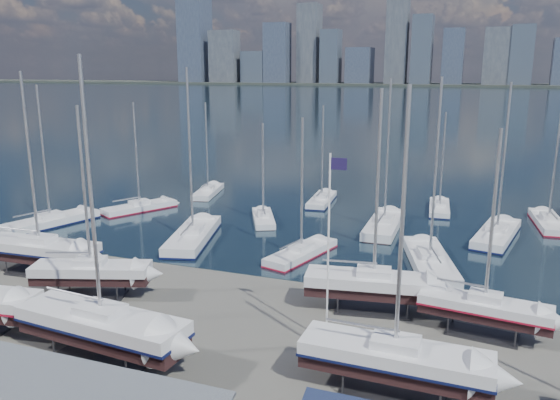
% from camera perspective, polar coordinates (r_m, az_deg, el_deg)
% --- Properties ---
extents(ground, '(1400.00, 1400.00, 0.00)m').
position_cam_1_polar(ground, '(37.52, -5.75, -13.54)').
color(ground, '#605E59').
rests_on(ground, ground).
extents(water, '(1400.00, 600.00, 0.40)m').
position_cam_1_polar(water, '(340.74, 17.74, 10.01)').
color(water, '#172A36').
rests_on(water, ground).
extents(far_shore, '(1400.00, 80.00, 2.20)m').
position_cam_1_polar(far_shore, '(600.38, 18.94, 11.29)').
color(far_shore, '#2D332D').
rests_on(far_shore, ground).
extents(skyline, '(639.14, 43.80, 107.69)m').
position_cam_1_polar(skyline, '(594.58, 18.43, 14.99)').
color(skyline, '#475166').
rests_on(skyline, far_shore).
extents(sailboat_cradle_0, '(10.63, 3.46, 16.89)m').
position_cam_1_polar(sailboat_cradle_0, '(50.70, -23.82, -4.78)').
color(sailboat_cradle_0, '#2D2D33').
rests_on(sailboat_cradle_0, ground).
extents(sailboat_cradle_2, '(9.17, 5.15, 14.55)m').
position_cam_1_polar(sailboat_cradle_2, '(44.28, -19.12, -7.10)').
color(sailboat_cradle_2, '#2D2D33').
rests_on(sailboat_cradle_2, ground).
extents(sailboat_cradle_3, '(11.34, 4.05, 17.82)m').
position_cam_1_polar(sailboat_cradle_3, '(34.95, -18.13, -12.37)').
color(sailboat_cradle_3, '#2D2D33').
rests_on(sailboat_cradle_3, ground).
extents(sailboat_cradle_4, '(9.98, 4.14, 15.82)m').
position_cam_1_polar(sailboat_cradle_4, '(39.99, 9.74, -8.66)').
color(sailboat_cradle_4, '#2D2D33').
rests_on(sailboat_cradle_4, ground).
extents(sailboat_cradle_5, '(10.19, 3.05, 16.35)m').
position_cam_1_polar(sailboat_cradle_5, '(30.70, 11.91, -15.92)').
color(sailboat_cradle_5, '#2D2D33').
rests_on(sailboat_cradle_5, ground).
extents(sailboat_cradle_6, '(8.52, 3.34, 13.60)m').
position_cam_1_polar(sailboat_cradle_6, '(38.40, 20.57, -10.52)').
color(sailboat_cradle_6, '#2D2D33').
rests_on(sailboat_cradle_6, ground).
extents(sailboat_moored_0, '(6.22, 11.22, 16.16)m').
position_cam_1_polar(sailboat_moored_0, '(65.96, -22.85, -2.25)').
color(sailboat_moored_0, black).
rests_on(sailboat_moored_0, water).
extents(sailboat_moored_1, '(6.65, 9.36, 13.81)m').
position_cam_1_polar(sailboat_moored_1, '(69.38, -14.45, -0.86)').
color(sailboat_moored_1, black).
rests_on(sailboat_moored_1, water).
extents(sailboat_moored_2, '(4.28, 9.11, 13.27)m').
position_cam_1_polar(sailboat_moored_2, '(76.48, -7.51, 0.79)').
color(sailboat_moored_2, black).
rests_on(sailboat_moored_2, water).
extents(sailboat_moored_3, '(6.32, 12.53, 18.04)m').
position_cam_1_polar(sailboat_moored_3, '(56.25, -9.05, -3.94)').
color(sailboat_moored_3, black).
rests_on(sailboat_moored_3, water).
extents(sailboat_moored_4, '(5.36, 7.97, 11.78)m').
position_cam_1_polar(sailboat_moored_4, '(62.49, -1.74, -1.99)').
color(sailboat_moored_4, black).
rests_on(sailboat_moored_4, water).
extents(sailboat_moored_5, '(3.14, 9.00, 13.21)m').
position_cam_1_polar(sailboat_moored_5, '(71.26, 4.38, -0.09)').
color(sailboat_moored_5, black).
rests_on(sailboat_moored_5, water).
extents(sailboat_moored_6, '(4.88, 9.38, 13.50)m').
position_cam_1_polar(sailboat_moored_6, '(50.93, 2.25, -5.66)').
color(sailboat_moored_6, black).
rests_on(sailboat_moored_6, water).
extents(sailboat_moored_7, '(3.22, 11.22, 16.91)m').
position_cam_1_polar(sailboat_moored_7, '(60.60, 10.83, -2.73)').
color(sailboat_moored_7, black).
rests_on(sailboat_moored_7, water).
extents(sailboat_moored_8, '(3.00, 8.61, 12.64)m').
position_cam_1_polar(sailboat_moored_8, '(69.86, 16.31, -0.88)').
color(sailboat_moored_8, black).
rests_on(sailboat_moored_8, water).
extents(sailboat_moored_9, '(6.10, 11.84, 17.21)m').
position_cam_1_polar(sailboat_moored_9, '(50.24, 15.35, -6.41)').
color(sailboat_moored_9, black).
rests_on(sailboat_moored_9, water).
extents(sailboat_moored_10, '(5.24, 11.48, 16.58)m').
position_cam_1_polar(sailboat_moored_10, '(60.45, 21.68, -3.52)').
color(sailboat_moored_10, black).
rests_on(sailboat_moored_10, water).
extents(sailboat_moored_11, '(3.59, 9.81, 14.35)m').
position_cam_1_polar(sailboat_moored_11, '(67.64, 26.22, -2.22)').
color(sailboat_moored_11, black).
rests_on(sailboat_moored_11, water).
extents(car_a, '(2.82, 4.06, 1.28)m').
position_cam_1_polar(car_a, '(32.83, -21.18, -17.43)').
color(car_a, gray).
rests_on(car_a, ground).
extents(flagpole, '(1.08, 0.12, 12.19)m').
position_cam_1_polar(flagpole, '(33.60, 5.24, -3.85)').
color(flagpole, white).
rests_on(flagpole, ground).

